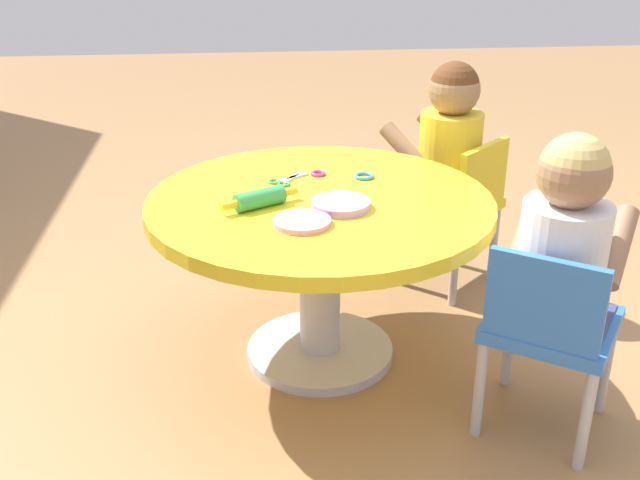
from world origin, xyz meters
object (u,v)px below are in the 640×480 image
at_px(craft_table, 320,234).
at_px(rolling_pin, 260,198).
at_px(child_chair_left, 549,328).
at_px(child_chair_right, 455,204).
at_px(craft_scissors, 285,181).
at_px(seated_child_right, 449,138).
at_px(seated_child_left, 565,238).

bearing_deg(craft_table, rolling_pin, 107.33).
relative_size(child_chair_left, child_chair_right, 1.00).
xyz_separation_m(craft_table, rolling_pin, (-0.05, 0.17, 0.14)).
relative_size(child_chair_left, craft_scissors, 4.05).
distance_m(craft_table, child_chair_left, 0.67).
bearing_deg(rolling_pin, child_chair_left, -117.02).
bearing_deg(craft_table, child_chair_left, -127.65).
xyz_separation_m(child_chair_left, rolling_pin, (0.35, 0.69, 0.23)).
height_order(craft_table, craft_scissors, craft_scissors).
xyz_separation_m(seated_child_right, rolling_pin, (-0.51, 0.65, 0.00)).
relative_size(rolling_pin, craft_scissors, 1.61).
xyz_separation_m(craft_table, seated_child_left, (-0.37, -0.55, 0.13)).
relative_size(craft_table, child_chair_left, 1.80).
relative_size(craft_table, child_chair_right, 1.80).
distance_m(craft_table, craft_scissors, 0.20).
bearing_deg(craft_scissors, child_chair_left, -131.79).
bearing_deg(seated_child_right, child_chair_right, -136.99).
height_order(craft_table, seated_child_right, seated_child_right).
relative_size(craft_table, rolling_pin, 4.54).
xyz_separation_m(seated_child_left, rolling_pin, (0.32, 0.72, 0.00)).
bearing_deg(craft_table, child_chair_right, -49.99).
xyz_separation_m(seated_child_left, craft_scissors, (0.52, 0.64, -0.02)).
height_order(child_chair_left, rolling_pin, rolling_pin).
relative_size(seated_child_left, rolling_pin, 2.40).
bearing_deg(child_chair_right, child_chair_left, -178.82).
relative_size(craft_table, craft_scissors, 7.30).
bearing_deg(child_chair_right, seated_child_right, 43.01).
height_order(seated_child_left, child_chair_right, seated_child_left).
bearing_deg(child_chair_left, seated_child_right, 2.95).
height_order(seated_child_right, rolling_pin, seated_child_right).
xyz_separation_m(craft_table, craft_scissors, (0.14, 0.09, 0.11)).
distance_m(seated_child_left, child_chair_right, 0.83).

